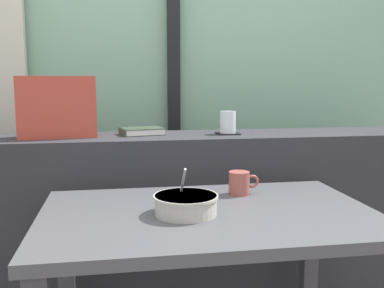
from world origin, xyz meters
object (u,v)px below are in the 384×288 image
at_px(juice_glass, 228,123).
at_px(throw_pillow, 57,107).
at_px(closed_book, 141,131).
at_px(ceramic_mug, 240,183).
at_px(breakfast_table, 209,244).
at_px(coaster_square, 228,133).
at_px(soup_bowl, 186,204).

relative_size(juice_glass, throw_pillow, 0.31).
distance_m(closed_book, ceramic_mug, 0.58).
bearing_deg(ceramic_mug, breakfast_table, -129.73).
relative_size(coaster_square, juice_glass, 1.01).
bearing_deg(coaster_square, breakfast_table, -109.46).
bearing_deg(breakfast_table, coaster_square, 70.54).
relative_size(coaster_square, closed_book, 0.48).
height_order(closed_book, soup_bowl, closed_book).
relative_size(coaster_square, ceramic_mug, 0.88).
bearing_deg(soup_bowl, closed_book, 98.51).
bearing_deg(throw_pillow, coaster_square, -0.69).
bearing_deg(throw_pillow, soup_bowl, -53.93).
relative_size(breakfast_table, soup_bowl, 5.26).
bearing_deg(soup_bowl, throw_pillow, 126.07).
distance_m(throw_pillow, ceramic_mug, 0.85).
height_order(throw_pillow, ceramic_mug, throw_pillow).
bearing_deg(soup_bowl, breakfast_table, 16.86).
xyz_separation_m(closed_book, soup_bowl, (0.10, -0.66, -0.16)).
relative_size(juice_glass, ceramic_mug, 0.88).
height_order(closed_book, ceramic_mug, closed_book).
xyz_separation_m(juice_glass, soup_bowl, (-0.29, -0.62, -0.19)).
xyz_separation_m(breakfast_table, throw_pillow, (-0.54, 0.60, 0.42)).
xyz_separation_m(breakfast_table, soup_bowl, (-0.08, -0.02, 0.15)).
xyz_separation_m(juice_glass, closed_book, (-0.39, 0.04, -0.03)).
relative_size(breakfast_table, juice_glass, 10.81).
bearing_deg(ceramic_mug, closed_book, 126.27).
distance_m(breakfast_table, soup_bowl, 0.17).
height_order(breakfast_table, soup_bowl, soup_bowl).
bearing_deg(breakfast_table, closed_book, 105.53).
bearing_deg(breakfast_table, throw_pillow, 131.57).
relative_size(breakfast_table, throw_pillow, 3.35).
xyz_separation_m(closed_book, ceramic_mug, (0.33, -0.45, -0.15)).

